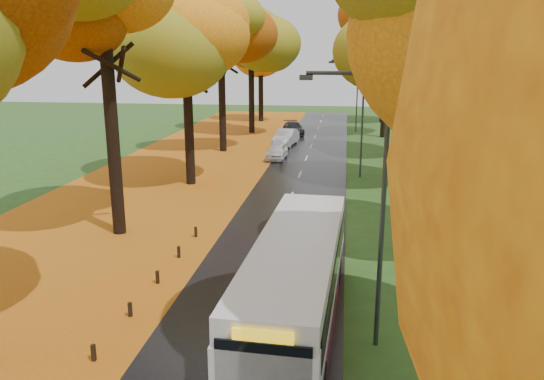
% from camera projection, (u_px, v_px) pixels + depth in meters
% --- Properties ---
extents(road, '(6.50, 90.00, 0.04)m').
position_uv_depth(road, '(293.00, 193.00, 32.63)').
color(road, black).
rests_on(road, ground).
extents(centre_line, '(0.12, 90.00, 0.01)m').
position_uv_depth(centre_line, '(293.00, 193.00, 32.62)').
color(centre_line, silver).
rests_on(centre_line, road).
extents(leaf_verge, '(12.00, 90.00, 0.02)m').
position_uv_depth(leaf_verge, '(153.00, 188.00, 33.83)').
color(leaf_verge, '#913C0D').
rests_on(leaf_verge, ground).
extents(leaf_drift, '(0.90, 90.00, 0.01)m').
position_uv_depth(leaf_drift, '(244.00, 191.00, 33.03)').
color(leaf_drift, orange).
rests_on(leaf_drift, road).
extents(trees_left, '(9.20, 74.00, 13.88)m').
position_uv_depth(trees_left, '(183.00, 34.00, 33.16)').
color(trees_left, black).
rests_on(trees_left, ground).
extents(trees_right, '(9.30, 74.20, 13.96)m').
position_uv_depth(trees_right, '(420.00, 30.00, 31.06)').
color(trees_right, black).
rests_on(trees_right, ground).
extents(bollard_row, '(0.11, 23.51, 0.52)m').
position_uv_depth(bollard_row, '(70.00, 380.00, 13.61)').
color(bollard_row, black).
rests_on(bollard_row, ground).
extents(streetlamp_near, '(2.45, 0.18, 8.00)m').
position_uv_depth(streetlamp_near, '(375.00, 191.00, 14.62)').
color(streetlamp_near, '#333538').
rests_on(streetlamp_near, ground).
extents(streetlamp_mid, '(2.45, 0.18, 8.00)m').
position_uv_depth(streetlamp_mid, '(359.00, 109.00, 35.71)').
color(streetlamp_mid, '#333538').
rests_on(streetlamp_mid, ground).
extents(streetlamp_far, '(2.45, 0.18, 8.00)m').
position_uv_depth(streetlamp_far, '(355.00, 88.00, 56.79)').
color(streetlamp_far, '#333538').
rests_on(streetlamp_far, ground).
extents(bus, '(2.91, 10.87, 2.83)m').
position_uv_depth(bus, '(296.00, 280.00, 16.57)').
color(bus, '#480B19').
rests_on(bus, road).
extents(car_white, '(1.59, 3.74, 1.26)m').
position_uv_depth(car_white, '(277.00, 151.00, 42.73)').
color(car_white, white).
rests_on(car_white, road).
extents(car_silver, '(2.17, 4.64, 1.47)m').
position_uv_depth(car_silver, '(286.00, 137.00, 49.00)').
color(car_silver, '#ACAFB4').
rests_on(car_silver, road).
extents(car_dark, '(2.88, 4.72, 1.28)m').
position_uv_depth(car_dark, '(293.00, 128.00, 55.74)').
color(car_dark, black).
rests_on(car_dark, road).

